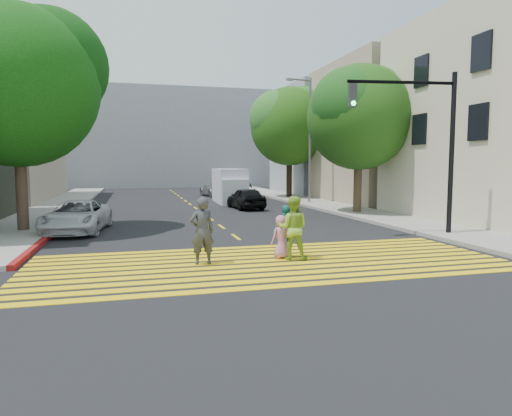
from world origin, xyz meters
name	(u,v)px	position (x,y,z in m)	size (l,w,h in m)	color
ground	(286,273)	(0.00, 0.00, 0.00)	(120.00, 120.00, 0.00)	black
sidewalk_left	(62,205)	(-8.50, 22.00, 0.07)	(3.00, 40.00, 0.15)	gray
sidewalk_right	(338,208)	(8.50, 15.00, 0.07)	(3.00, 60.00, 0.15)	gray
curb_red	(41,243)	(-6.90, 6.00, 0.08)	(0.20, 8.00, 0.16)	maroon
crosswalk	(272,262)	(0.00, 1.28, 0.01)	(13.40, 5.30, 0.01)	yellow
lane_line	(188,202)	(0.00, 22.50, 0.01)	(0.12, 34.40, 0.01)	yellow
building_right_tan	(398,134)	(15.00, 19.00, 5.00)	(10.00, 10.00, 10.00)	tan
building_right_grey	(334,141)	(15.00, 30.00, 5.00)	(10.00, 10.00, 10.00)	gray
backdrop_block	(164,139)	(0.00, 48.00, 6.00)	(30.00, 8.00, 12.00)	gray
tree_left	(19,78)	(-8.04, 9.25, 6.19)	(8.18, 8.09, 9.18)	#37211D
tree_right_near	(360,112)	(8.32, 12.14, 5.64)	(7.36, 7.29, 8.34)	#37291D
tree_right_far	(290,122)	(8.57, 24.38, 6.16)	(7.16, 6.59, 9.13)	black
pedestrian_man	(202,231)	(-1.93, 1.57, 0.94)	(0.69, 0.45, 1.88)	#393A3E
pedestrian_woman	(293,228)	(0.73, 1.55, 0.93)	(0.90, 0.70, 1.86)	#8EBB32
pedestrian_child	(281,237)	(0.45, 1.77, 0.65)	(0.63, 0.41, 1.29)	#C376A0
pedestrian_extra	(286,231)	(0.66, 1.92, 0.79)	(0.92, 0.38, 1.57)	teal
white_sedan	(77,216)	(-6.04, 8.91, 0.65)	(2.17, 4.70, 1.31)	silver
dark_car_near	(246,198)	(2.98, 16.65, 0.68)	(1.60, 3.97, 1.35)	black
silver_car	(215,189)	(3.04, 28.39, 0.64)	(1.80, 4.42, 1.28)	#9B9DA0
dark_car_parked	(242,189)	(5.20, 27.34, 0.63)	(1.33, 3.82, 1.26)	black
white_van	(230,187)	(2.97, 21.48, 1.16)	(2.16, 5.27, 2.45)	silver
traffic_signal	(424,131)	(6.88, 4.24, 4.03)	(4.22, 0.84, 6.23)	black
street_lamp	(308,132)	(8.00, 19.09, 5.01)	(1.97, 0.54, 8.72)	slate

